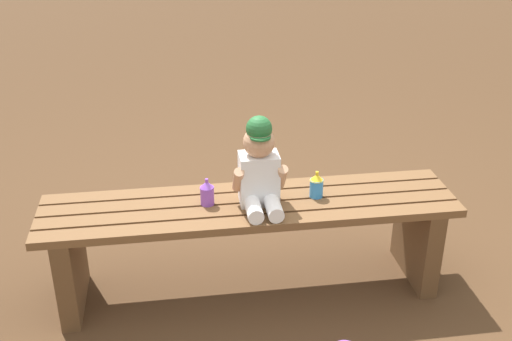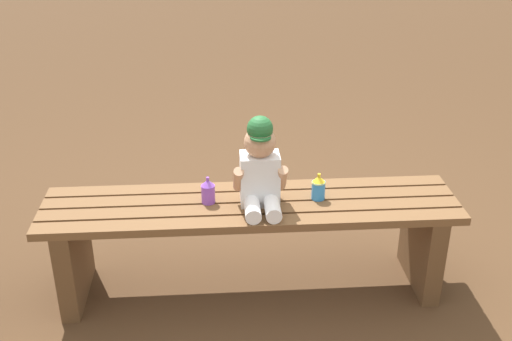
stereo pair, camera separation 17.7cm
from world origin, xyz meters
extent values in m
plane|color=#4C331E|center=(0.00, 0.00, 0.00)|extent=(16.00, 16.00, 0.00)
cube|color=brown|center=(0.00, -0.16, 0.44)|extent=(1.84, 0.09, 0.04)
cube|color=brown|center=(0.00, -0.05, 0.44)|extent=(1.84, 0.09, 0.04)
cube|color=brown|center=(0.00, 0.05, 0.44)|extent=(1.84, 0.09, 0.04)
cube|color=brown|center=(0.00, 0.16, 0.44)|extent=(1.84, 0.09, 0.04)
cube|color=brown|center=(-0.80, 0.00, 0.21)|extent=(0.08, 0.41, 0.42)
cube|color=brown|center=(0.80, 0.00, 0.21)|extent=(0.08, 0.41, 0.42)
cube|color=white|center=(0.04, 0.00, 0.58)|extent=(0.17, 0.12, 0.23)
sphere|color=tan|center=(0.04, 0.00, 0.75)|extent=(0.14, 0.14, 0.14)
cylinder|color=#266633|center=(0.04, -0.03, 0.79)|extent=(0.09, 0.09, 0.01)
sphere|color=#266633|center=(0.04, 0.00, 0.81)|extent=(0.11, 0.11, 0.11)
cylinder|color=white|center=(0.00, -0.12, 0.49)|extent=(0.07, 0.16, 0.07)
cylinder|color=white|center=(0.09, -0.12, 0.49)|extent=(0.07, 0.16, 0.07)
cylinder|color=tan|center=(-0.05, -0.03, 0.59)|extent=(0.04, 0.12, 0.14)
cylinder|color=tan|center=(0.13, -0.03, 0.59)|extent=(0.04, 0.12, 0.14)
cylinder|color=#8C4CCC|center=(-0.19, 0.01, 0.50)|extent=(0.06, 0.06, 0.08)
cone|color=#8C4CCC|center=(-0.19, 0.01, 0.56)|extent=(0.06, 0.06, 0.03)
cylinder|color=#8C4CCC|center=(-0.19, 0.01, 0.58)|extent=(0.01, 0.01, 0.02)
cylinder|color=#338CE5|center=(0.30, 0.01, 0.50)|extent=(0.06, 0.06, 0.08)
cone|color=yellow|center=(0.30, 0.01, 0.56)|extent=(0.06, 0.06, 0.03)
cylinder|color=yellow|center=(0.30, 0.01, 0.58)|extent=(0.01, 0.01, 0.02)
camera|label=1|loc=(-0.32, -2.39, 1.80)|focal=43.78mm
camera|label=2|loc=(-0.15, -2.41, 1.80)|focal=43.78mm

